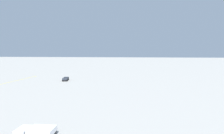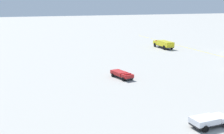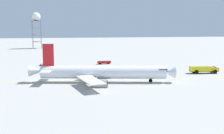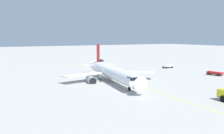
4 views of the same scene
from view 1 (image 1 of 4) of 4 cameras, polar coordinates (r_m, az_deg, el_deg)
The scene contains 2 objects.
baggage_truck_truck at distance 67.99m, azimuth -14.94°, elevation -3.75°, with size 2.49×4.14×1.22m.
pushback_tug_truck at distance 25.99m, azimuth -23.45°, elevation -18.69°, with size 4.91×2.44×1.30m.
Camera 1 is at (-54.98, 4.68, 11.18)m, focal length 27.97 mm.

